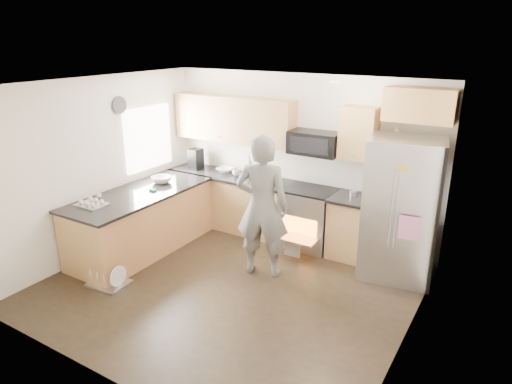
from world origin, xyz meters
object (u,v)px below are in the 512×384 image
Objects in this scene: person at (262,207)px; dish_rack at (109,279)px; refrigerator at (401,210)px; stove_range at (309,205)px.

person is 3.75× the size of dish_rack.
person is at bearing -160.88° from refrigerator.
person reaches higher than dish_rack.
refrigerator is 3.68× the size of dish_rack.
stove_range is at bearing 160.30° from refrigerator.
person is (-0.17, -1.13, 0.30)m from stove_range.
stove_range is 0.93× the size of refrigerator.
stove_range reaches higher than dish_rack.
refrigerator is (1.42, -0.24, 0.28)m from stove_range.
stove_range is at bearing 54.83° from dish_rack.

